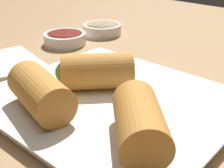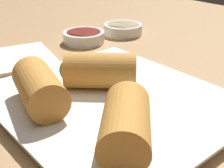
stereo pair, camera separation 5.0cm
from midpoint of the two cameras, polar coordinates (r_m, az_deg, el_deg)
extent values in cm
cube|color=#A87F54|center=(39.05, 4.84, -7.86)|extent=(180.00, 140.00, 2.00)
cube|color=white|center=(40.62, 3.53, -3.72)|extent=(28.80, 25.70, 1.20)
cube|color=white|center=(40.26, 3.56, -2.79)|extent=(29.95, 26.73, 0.30)
cylinder|color=#C68438|center=(37.66, -9.49, -0.83)|extent=(10.40, 7.10, 4.85)
sphere|color=#6B9E47|center=(41.19, -11.14, 1.43)|extent=(3.15, 3.15, 3.15)
cylinder|color=#C68438|center=(41.91, 1.28, 2.37)|extent=(10.01, 10.24, 4.85)
sphere|color=#56843D|center=(42.17, -4.19, 2.46)|extent=(3.15, 3.15, 3.15)
cylinder|color=#C68438|center=(30.55, 7.25, -7.48)|extent=(10.12, 10.15, 4.85)
sphere|color=#6B9E47|center=(33.97, 7.04, -3.78)|extent=(3.15, 3.15, 3.15)
cylinder|color=white|center=(65.58, -3.00, 8.52)|extent=(8.65, 8.65, 2.28)
cylinder|color=maroon|center=(65.31, -3.02, 9.30)|extent=(7.10, 7.10, 0.41)
cylinder|color=white|center=(71.36, 4.06, 9.93)|extent=(8.65, 8.65, 2.28)
cylinder|color=#DBBC89|center=(71.12, 4.08, 10.65)|extent=(7.10, 7.10, 0.41)
cube|color=silver|center=(58.40, -13.68, 4.73)|extent=(15.30, 13.83, 0.60)
camera|label=1|loc=(0.03, -86.36, 1.76)|focal=50.00mm
camera|label=2|loc=(0.03, 93.64, -1.76)|focal=50.00mm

